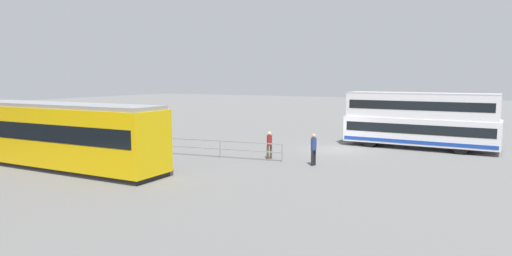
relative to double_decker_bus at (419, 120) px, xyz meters
name	(u,v)px	position (x,y,z in m)	size (l,w,h in m)	color
ground_plane	(338,149)	(4.89, 2.95, -1.98)	(160.00, 160.00, 0.00)	slate
double_decker_bus	(419,120)	(0.00, 0.00, 0.00)	(10.23, 3.12, 3.89)	white
tram_yellow	(61,135)	(16.43, 15.98, -0.14)	(13.09, 2.74, 3.55)	#E5B70C
pedestrian_near_railing	(269,143)	(7.57, 8.32, -1.02)	(0.45, 0.45, 1.68)	#4C3F2D
pedestrian_crossing	(314,147)	(4.48, 9.04, -0.93)	(0.40, 0.40, 1.81)	black
pedestrian_railing	(220,146)	(10.42, 9.36, -1.24)	(7.98, 1.05, 1.08)	gray
info_sign	(156,125)	(16.12, 8.52, -0.27)	(1.23, 0.15, 2.43)	slate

